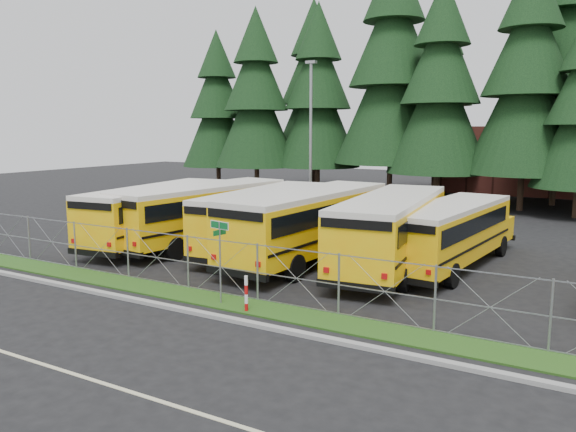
% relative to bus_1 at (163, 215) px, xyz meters
% --- Properties ---
extents(ground, '(120.00, 120.00, 0.00)m').
position_rel_bus_1_xyz_m(ground, '(10.43, -4.81, -1.48)').
color(ground, black).
rests_on(ground, ground).
extents(curb, '(50.00, 0.25, 0.12)m').
position_rel_bus_1_xyz_m(curb, '(10.43, -7.91, -1.42)').
color(curb, gray).
rests_on(curb, ground).
extents(grass_verge, '(50.00, 1.40, 0.06)m').
position_rel_bus_1_xyz_m(grass_verge, '(10.43, -6.51, -1.45)').
color(grass_verge, '#1E4915').
rests_on(grass_verge, ground).
extents(road_lane_line, '(50.00, 0.12, 0.01)m').
position_rel_bus_1_xyz_m(road_lane_line, '(10.43, -12.81, -1.47)').
color(road_lane_line, beige).
rests_on(road_lane_line, ground).
extents(chainlink_fence, '(44.00, 0.10, 2.00)m').
position_rel_bus_1_xyz_m(chainlink_fence, '(10.43, -5.81, -0.48)').
color(chainlink_fence, '#919499').
rests_on(chainlink_fence, ground).
extents(brick_building, '(22.00, 10.00, 6.00)m').
position_rel_bus_1_xyz_m(brick_building, '(16.43, 35.19, 1.52)').
color(brick_building, brown).
rests_on(brick_building, ground).
extents(bus_1, '(3.96, 11.49, 2.95)m').
position_rel_bus_1_xyz_m(bus_1, '(0.00, 0.00, 0.00)').
color(bus_1, '#FFAE08').
rests_on(bus_1, ground).
extents(bus_2, '(4.17, 11.85, 3.04)m').
position_rel_bus_1_xyz_m(bus_2, '(2.22, 0.87, 0.05)').
color(bus_2, '#FFAE08').
rests_on(bus_2, ground).
extents(bus_3, '(3.41, 11.39, 2.95)m').
position_rel_bus_1_xyz_m(bus_3, '(5.61, 1.24, -0.00)').
color(bus_3, '#FFAE08').
rests_on(bus_3, ground).
extents(bus_4, '(3.58, 12.11, 3.13)m').
position_rel_bus_1_xyz_m(bus_4, '(8.30, 0.50, 0.09)').
color(bus_4, '#FFAE08').
rests_on(bus_4, ground).
extents(bus_5, '(3.91, 11.93, 3.07)m').
position_rel_bus_1_xyz_m(bus_5, '(11.84, 0.94, 0.06)').
color(bus_5, '#FFAE08').
rests_on(bus_5, ground).
extents(bus_6, '(3.58, 10.69, 2.75)m').
position_rel_bus_1_xyz_m(bus_6, '(13.99, 2.20, -0.10)').
color(bus_6, '#FFAE08').
rests_on(bus_6, ground).
extents(street_sign, '(0.83, 0.54, 2.81)m').
position_rel_bus_1_xyz_m(street_sign, '(8.55, -6.71, 0.56)').
color(street_sign, '#919499').
rests_on(street_sign, ground).
extents(striped_bollard, '(0.11, 0.11, 1.20)m').
position_rel_bus_1_xyz_m(striped_bollard, '(9.75, -6.98, -0.88)').
color(striped_bollard, '#B20C0C').
rests_on(striped_bollard, ground).
extents(light_standard, '(0.70, 0.35, 10.14)m').
position_rel_bus_1_xyz_m(light_standard, '(2.19, 11.96, 4.03)').
color(light_standard, '#919499').
rests_on(light_standard, ground).
extents(conifer_0, '(6.78, 6.78, 14.99)m').
position_rel_bus_1_xyz_m(conifer_0, '(-13.43, 22.69, 6.02)').
color(conifer_0, black).
rests_on(conifer_0, ground).
extents(conifer_1, '(7.40, 7.40, 16.36)m').
position_rel_bus_1_xyz_m(conifer_1, '(-8.25, 21.52, 6.71)').
color(conifer_1, black).
rests_on(conifer_1, ground).
extents(conifer_2, '(7.50, 7.50, 16.58)m').
position_rel_bus_1_xyz_m(conifer_2, '(-3.09, 23.49, 6.81)').
color(conifer_2, black).
rests_on(conifer_2, ground).
extents(conifer_3, '(9.14, 9.14, 20.21)m').
position_rel_bus_1_xyz_m(conifer_3, '(3.74, 23.18, 8.63)').
color(conifer_3, black).
rests_on(conifer_3, ground).
extents(conifer_4, '(7.60, 7.60, 16.81)m').
position_rel_bus_1_xyz_m(conifer_4, '(8.18, 21.20, 6.93)').
color(conifer_4, black).
rests_on(conifer_4, ground).
extents(conifer_5, '(8.04, 8.04, 17.77)m').
position_rel_bus_1_xyz_m(conifer_5, '(14.11, 21.50, 7.41)').
color(conifer_5, black).
rests_on(conifer_5, ground).
extents(conifer_10, '(8.11, 8.11, 17.93)m').
position_rel_bus_1_xyz_m(conifer_10, '(-5.67, 27.62, 7.49)').
color(conifer_10, black).
rests_on(conifer_10, ground).
extents(conifer_11, '(7.79, 7.79, 17.23)m').
position_rel_bus_1_xyz_m(conifer_11, '(5.81, 29.26, 7.14)').
color(conifer_11, black).
rests_on(conifer_11, ground).
extents(conifer_12, '(9.15, 9.15, 20.24)m').
position_rel_bus_1_xyz_m(conifer_12, '(15.89, 25.76, 8.65)').
color(conifer_12, black).
rests_on(conifer_12, ground).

